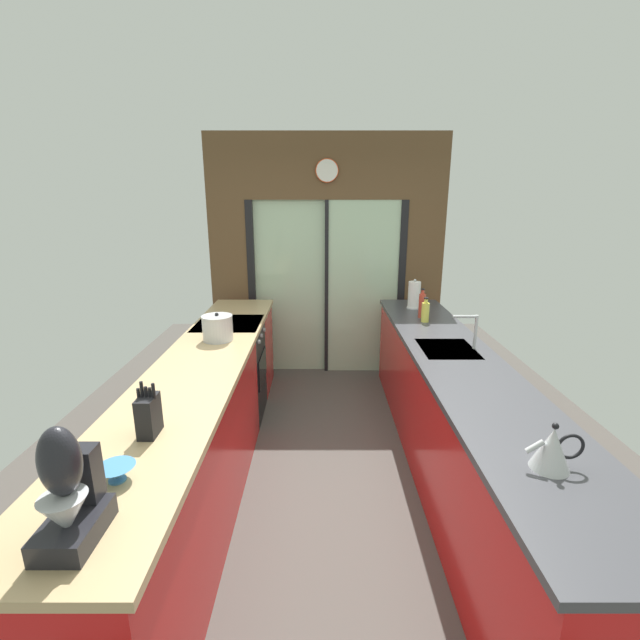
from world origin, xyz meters
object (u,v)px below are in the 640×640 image
mixing_bowl (118,472)px  stand_mixer (71,496)px  paper_towel_roll (416,295)px  stock_pot (219,328)px  soap_bottle_far (424,305)px  kettle (554,449)px  oven_range (233,370)px  knife_block (150,415)px  soap_bottle_near (427,312)px

mixing_bowl → stand_mixer: stand_mixer is taller
mixing_bowl → paper_towel_roll: (1.78, 2.85, 0.10)m
mixing_bowl → stock_pot: size_ratio=0.63×
stock_pot → paper_towel_roll: (1.78, 1.05, 0.04)m
soap_bottle_far → paper_towel_roll: paper_towel_roll is taller
stock_pot → paper_towel_roll: bearing=30.4°
kettle → paper_towel_roll: paper_towel_roll is taller
oven_range → knife_block: (0.02, -1.94, 0.57)m
kettle → soap_bottle_near: (-0.00, 2.26, 0.00)m
soap_bottle_near → paper_towel_roll: bearing=90.0°
soap_bottle_near → soap_bottle_far: bearing=90.0°
knife_block → oven_range: bearing=90.5°
mixing_bowl → stock_pot: bearing=90.0°
soap_bottle_near → knife_block: bearing=-131.9°
stand_mixer → oven_range: bearing=90.4°
stock_pot → soap_bottle_far: soap_bottle_far is taller
oven_range → stand_mixer: 2.68m
stock_pot → kettle: 2.48m
knife_block → kettle: size_ratio=1.11×
knife_block → soap_bottle_far: bearing=50.1°
stock_pot → soap_bottle_near: size_ratio=1.07×
stand_mixer → stock_pot: (-0.00, 2.11, -0.06)m
mixing_bowl → stand_mixer: 0.33m
mixing_bowl → soap_bottle_far: size_ratio=0.54×
stand_mixer → soap_bottle_near: 3.19m
soap_bottle_near → stand_mixer: bearing=-123.9°
soap_bottle_near → soap_bottle_far: size_ratio=0.81×
soap_bottle_near → soap_bottle_far: 0.15m
stand_mixer → soap_bottle_near: (1.78, 2.65, -0.07)m
oven_range → kettle: (1.80, -2.22, 0.56)m
paper_towel_roll → stock_pot: bearing=-149.6°
oven_range → soap_bottle_far: size_ratio=3.28×
oven_range → knife_block: 2.02m
knife_block → kettle: knife_block is taller
soap_bottle_far → paper_towel_roll: (0.00, 0.36, 0.02)m
knife_block → paper_towel_roll: bearing=54.5°
oven_range → kettle: kettle is taller
kettle → stand_mixer: bearing=-167.6°
mixing_bowl → soap_bottle_far: soap_bottle_far is taller
stock_pot → paper_towel_roll: size_ratio=0.79×
mixing_bowl → stock_pot: 1.81m
knife_block → kettle: (1.78, -0.27, -0.01)m
stand_mixer → mixing_bowl: bearing=90.0°
stand_mixer → paper_towel_roll: 3.62m
mixing_bowl → kettle: bearing=2.7°
soap_bottle_near → stock_pot: bearing=-163.1°
stand_mixer → kettle: stand_mixer is taller
mixing_bowl → soap_bottle_near: size_ratio=0.67×
knife_block → stock_pot: size_ratio=1.12×
stock_pot → kettle: stock_pot is taller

